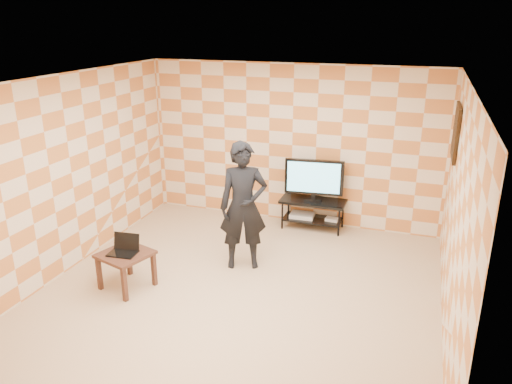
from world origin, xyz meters
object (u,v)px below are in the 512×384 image
tv_stand (313,208)px  person (243,206)px  tv (314,178)px  side_table (126,259)px

tv_stand → person: size_ratio=0.60×
tv → side_table: size_ratio=1.30×
tv_stand → side_table: size_ratio=1.46×
tv_stand → tv: size_ratio=1.13×
tv → person: bearing=-111.4°
tv_stand → side_table: (-1.89, -2.71, 0.04)m
side_table → person: person is taller
tv → side_table: 3.33m
side_table → person: bearing=40.8°
side_table → person: size_ratio=0.41×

